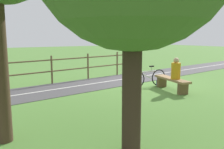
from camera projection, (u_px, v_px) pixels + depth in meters
ground_plane at (148, 82)px, 11.16m from camera, size 80.00×80.00×0.00m
paved_path at (59, 89)px, 9.65m from camera, size 5.90×36.06×0.02m
path_centre_line at (59, 89)px, 9.65m from camera, size 3.22×31.86×0.00m
bench at (172, 82)px, 9.39m from camera, size 1.93×0.84×0.49m
person_seated at (176, 70)px, 9.10m from camera, size 0.42×0.42×0.81m
bicycle at (148, 78)px, 10.07m from camera, size 0.24×1.78×0.88m
backpack at (160, 81)px, 10.19m from camera, size 0.34×0.33×0.45m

